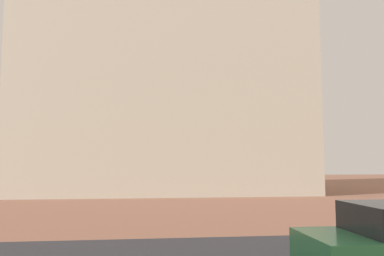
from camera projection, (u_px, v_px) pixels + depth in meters
name	position (u px, v px, depth m)	size (l,w,h in m)	color
ground_plane	(198.00, 256.00, 9.58)	(120.00, 120.00, 0.00)	#93604C
landmark_building	(169.00, 51.00, 32.18)	(22.25, 12.56, 37.97)	#B2A893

